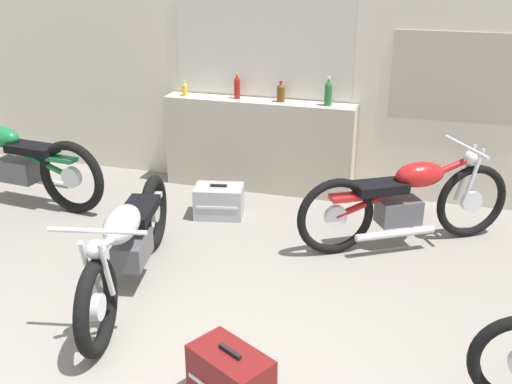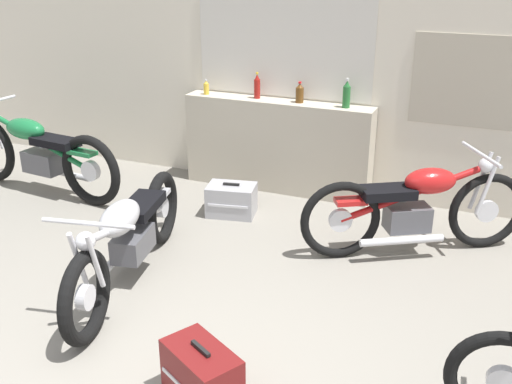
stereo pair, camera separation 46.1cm
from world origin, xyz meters
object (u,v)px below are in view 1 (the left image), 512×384
bottle_right_center (328,93)px  motorcycle_red (407,200)px  bottle_leftmost (185,89)px  bottle_left_center (237,87)px  hard_case_darkred (231,380)px  hard_case_silver (219,201)px  motorcycle_silver (129,243)px  bottle_center (281,93)px  motorcycle_green (11,161)px

bottle_right_center → motorcycle_red: bottle_right_center is taller
bottle_leftmost → motorcycle_red: size_ratio=0.09×
bottle_leftmost → bottle_left_center: 0.58m
bottle_leftmost → hard_case_darkred: bottle_leftmost is taller
hard_case_silver → motorcycle_silver: bearing=-96.5°
hard_case_silver → bottle_center: bearing=64.5°
motorcycle_green → hard_case_darkred: 3.83m
motorcycle_silver → hard_case_darkred: motorcycle_silver is taller
motorcycle_green → hard_case_silver: bearing=6.9°
motorcycle_silver → motorcycle_red: (1.94, 1.38, 0.03)m
bottle_center → motorcycle_silver: 2.48m
bottle_right_center → hard_case_darkred: size_ratio=0.54×
bottle_center → motorcycle_silver: size_ratio=0.10×
bottle_center → hard_case_silver: 1.30m
bottle_center → bottle_right_center: size_ratio=0.73×
bottle_leftmost → bottle_right_center: bearing=0.6°
bottle_leftmost → hard_case_silver: bottle_leftmost is taller
bottle_leftmost → motorcycle_silver: 2.42m
bottle_left_center → motorcycle_red: 2.19m
bottle_center → motorcycle_red: bearing=-34.3°
motorcycle_green → hard_case_silver: 2.18m
bottle_left_center → motorcycle_red: bottle_left_center is taller
bottle_center → bottle_left_center: bearing=179.4°
bottle_leftmost → bottle_center: size_ratio=0.76×
bottle_leftmost → bottle_center: bearing=2.1°
bottle_left_center → bottle_center: bottle_left_center is taller
bottle_leftmost → hard_case_darkred: (1.63, -3.26, -0.87)m
bottle_leftmost → bottle_right_center: (1.54, 0.02, 0.06)m
hard_case_darkred → motorcycle_red: bearing=71.3°
motorcycle_red → hard_case_darkred: 2.50m
bottle_left_center → bottle_center: 0.47m
hard_case_silver → hard_case_darkred: bearing=-68.5°
motorcycle_silver → motorcycle_green: size_ratio=0.95×
bottle_center → hard_case_silver: bearing=-115.5°
hard_case_silver → motorcycle_red: bearing=-3.6°
bottle_center → hard_case_darkred: bottle_center is taller
bottle_right_center → hard_case_silver: bottle_right_center is taller
hard_case_darkred → hard_case_silver: hard_case_darkred is taller
bottle_right_center → motorcycle_green: bottle_right_center is taller
bottle_right_center → motorcycle_red: 1.45m
motorcycle_red → hard_case_darkred: bearing=-108.7°
motorcycle_red → hard_case_silver: motorcycle_red is taller
bottle_center → bottle_right_center: bottle_right_center is taller
bottle_left_center → hard_case_silver: bearing=-84.6°
bottle_left_center → bottle_right_center: (0.97, -0.03, 0.01)m
bottle_center → hard_case_darkred: (0.58, -3.30, -0.90)m
bottle_leftmost → motorcycle_green: bearing=-144.9°
bottle_left_center → hard_case_silver: 1.27m
bottle_center → bottle_right_center: (0.49, -0.02, 0.03)m
motorcycle_red → hard_case_silver: (-1.77, 0.11, -0.27)m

